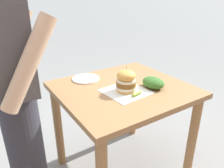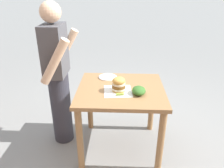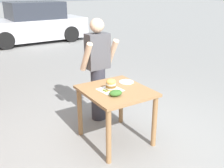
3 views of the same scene
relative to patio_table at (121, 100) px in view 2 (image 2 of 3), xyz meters
The scene contains 8 objects.
ground_plane 0.65m from the patio_table, ahead, with size 80.00×80.00×0.00m, color gray.
patio_table is the anchor object (origin of this frame).
serving_paper 0.17m from the patio_table, 157.18° to the left, with size 0.29×0.29×0.00m, color white.
sandwich 0.24m from the patio_table, 160.13° to the left, with size 0.15×0.15×0.19m.
pickle_spear 0.23m from the patio_table, behind, with size 0.02×0.02×0.08m, color #8EA83D.
side_plate_with_forks 0.37m from the patio_table, 29.24° to the left, with size 0.22×0.22×0.02m.
side_salad 0.29m from the patio_table, 123.50° to the right, with size 0.18×0.14×0.08m, color #386B28.
diner_across_table 0.77m from the patio_table, 80.38° to the left, with size 0.55×0.35×1.69m.
Camera 2 is at (-2.14, 0.00, 1.85)m, focal length 35.00 mm.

